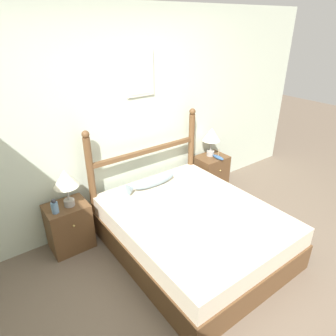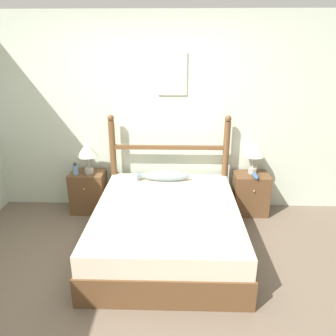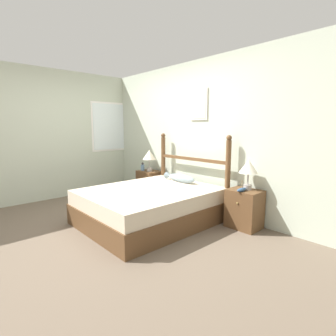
% 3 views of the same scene
% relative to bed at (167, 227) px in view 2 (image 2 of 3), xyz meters
% --- Properties ---
extents(ground_plane, '(16.00, 16.00, 0.00)m').
position_rel_bed_xyz_m(ground_plane, '(-0.24, -0.64, -0.25)').
color(ground_plane, brown).
extents(wall_back, '(6.40, 0.08, 2.55)m').
position_rel_bed_xyz_m(wall_back, '(-0.24, 1.09, 1.02)').
color(wall_back, beige).
rests_on(wall_back, ground_plane).
extents(bed, '(1.57, 1.93, 0.51)m').
position_rel_bed_xyz_m(bed, '(0.00, 0.00, 0.00)').
color(bed, brown).
rests_on(bed, ground_plane).
extents(headboard, '(1.57, 0.08, 1.32)m').
position_rel_bed_xyz_m(headboard, '(-0.00, 0.93, 0.46)').
color(headboard, brown).
rests_on(headboard, ground_plane).
extents(nightstand_left, '(0.45, 0.38, 0.56)m').
position_rel_bed_xyz_m(nightstand_left, '(-1.09, 0.85, 0.02)').
color(nightstand_left, brown).
rests_on(nightstand_left, ground_plane).
extents(nightstand_right, '(0.45, 0.38, 0.56)m').
position_rel_bed_xyz_m(nightstand_right, '(1.09, 0.85, 0.02)').
color(nightstand_right, brown).
rests_on(nightstand_right, ground_plane).
extents(table_lamp_left, '(0.26, 0.26, 0.43)m').
position_rel_bed_xyz_m(table_lamp_left, '(-1.05, 0.83, 0.62)').
color(table_lamp_left, gray).
rests_on(table_lamp_left, nightstand_left).
extents(table_lamp_right, '(0.26, 0.26, 0.43)m').
position_rel_bed_xyz_m(table_lamp_right, '(1.10, 0.90, 0.62)').
color(table_lamp_right, gray).
rests_on(table_lamp_right, nightstand_right).
extents(bottle, '(0.07, 0.07, 0.17)m').
position_rel_bed_xyz_m(bottle, '(-1.22, 0.78, 0.38)').
color(bottle, '#668CB2').
rests_on(bottle, nightstand_left).
extents(model_boat, '(0.07, 0.21, 0.16)m').
position_rel_bed_xyz_m(model_boat, '(1.11, 0.74, 0.33)').
color(model_boat, '#335684').
rests_on(model_boat, nightstand_right).
extents(fish_pillow, '(0.66, 0.13, 0.14)m').
position_rel_bed_xyz_m(fish_pillow, '(-0.07, 0.70, 0.33)').
color(fish_pillow, '#8499A3').
rests_on(fish_pillow, bed).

